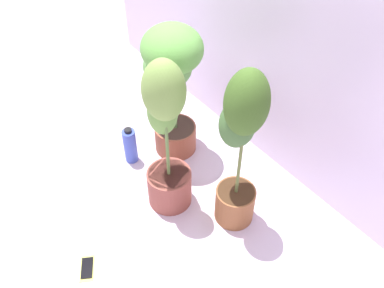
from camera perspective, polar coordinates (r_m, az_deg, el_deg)
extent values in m
plane|color=silver|center=(2.33, -6.57, -9.14)|extent=(8.00, 8.00, 0.00)
cylinder|color=#935732|center=(2.22, 6.02, -8.31)|extent=(0.21, 0.21, 0.21)
cylinder|color=#422B19|center=(2.15, 6.21, -6.74)|extent=(0.20, 0.20, 0.02)
cylinder|color=olive|center=(1.90, 6.98, -0.25)|extent=(0.02, 0.02, 0.67)
ellipsoid|color=#3E6123|center=(1.73, 7.70, 5.74)|extent=(0.28, 0.29, 0.33)
ellipsoid|color=#466D38|center=(1.88, 6.37, 2.76)|extent=(0.19, 0.20, 0.25)
cylinder|color=#965037|center=(2.59, -2.33, 0.97)|extent=(0.26, 0.26, 0.18)
cylinder|color=#412D25|center=(2.53, -2.38, 2.30)|extent=(0.24, 0.24, 0.02)
cylinder|color=#597940|center=(2.33, -2.61, 8.19)|extent=(0.03, 0.03, 0.63)
ellipsoid|color=#62A849|center=(2.20, -2.82, 13.22)|extent=(0.44, 0.43, 0.26)
ellipsoid|color=#619F4C|center=(2.36, -3.43, 10.82)|extent=(0.40, 0.39, 0.25)
cylinder|color=#954A3E|center=(2.28, -3.17, -5.98)|extent=(0.25, 0.25, 0.22)
cylinder|color=#442B23|center=(2.21, -3.27, -4.28)|extent=(0.23, 0.23, 0.02)
cylinder|color=#628443|center=(1.98, -3.64, 1.91)|extent=(0.02, 0.02, 0.63)
ellipsoid|color=#79A04B|center=(1.82, -3.98, 7.47)|extent=(0.28, 0.27, 0.32)
ellipsoid|color=#6DA049|center=(1.98, -4.15, 4.77)|extent=(0.21, 0.21, 0.29)
cube|color=#CFD353|center=(2.18, -14.51, -16.52)|extent=(0.16, 0.13, 0.01)
cube|color=black|center=(2.18, -14.53, -16.46)|extent=(0.13, 0.11, 0.00)
cylinder|color=#3E55C4|center=(2.52, -8.67, -0.27)|extent=(0.08, 0.08, 0.24)
cylinder|color=black|center=(2.43, -8.99, 1.88)|extent=(0.04, 0.04, 0.02)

